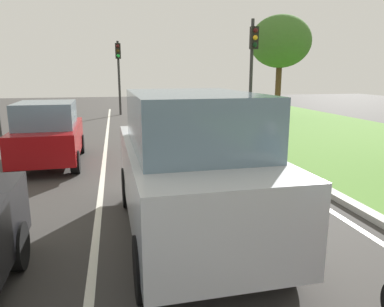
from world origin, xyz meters
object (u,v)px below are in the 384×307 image
object	(u,v)px
car_hatchback_far	(49,134)
tree_roadside_far	(280,42)
car_suv_ahead	(190,165)
traffic_light_near_right	(253,58)
traffic_light_far_median	(119,64)

from	to	relation	value
car_hatchback_far	tree_roadside_far	xyz separation A→B (m)	(10.85, 8.45, 3.32)
car_suv_ahead	traffic_light_near_right	size ratio (longest dim) A/B	0.95
car_suv_ahead	car_hatchback_far	bearing A→B (deg)	117.47
car_suv_ahead	tree_roadside_far	world-z (taller)	tree_roadside_far
traffic_light_near_right	car_suv_ahead	bearing A→B (deg)	-116.00
car_suv_ahead	tree_roadside_far	distance (m)	16.22
car_hatchback_far	traffic_light_near_right	xyz separation A→B (m)	(7.65, 4.24, 2.30)
car_suv_ahead	tree_roadside_far	bearing A→B (deg)	59.02
traffic_light_far_median	tree_roadside_far	distance (m)	9.55
car_suv_ahead	traffic_light_far_median	world-z (taller)	traffic_light_far_median
traffic_light_near_right	traffic_light_far_median	xyz separation A→B (m)	(-5.47, 8.04, -0.12)
traffic_light_far_median	tree_roadside_far	xyz separation A→B (m)	(8.67, -3.83, 1.15)
traffic_light_near_right	traffic_light_far_median	size ratio (longest dim) A/B	1.07
traffic_light_far_median	tree_roadside_far	world-z (taller)	tree_roadside_far
traffic_light_near_right	traffic_light_far_median	world-z (taller)	traffic_light_near_right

